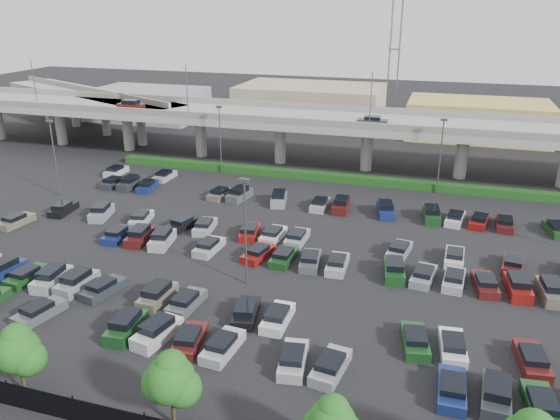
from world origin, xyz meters
name	(u,v)px	position (x,y,z in m)	size (l,w,h in m)	color
ground	(273,249)	(0.00, 0.00, 0.00)	(280.00, 280.00, 0.00)	black
overpass	(334,124)	(-0.21, 31.99, 6.97)	(150.00, 13.00, 15.80)	#9B9B92
on_ramp	(90,97)	(-52.10, 43.05, 6.86)	(50.93, 30.13, 8.80)	#9B9B92
hedge	(325,177)	(0.00, 25.00, 0.55)	(66.00, 1.60, 1.10)	#123E14
tree_row	(150,375)	(0.70, -26.53, 3.52)	(65.07, 3.66, 5.94)	#332316
parked_cars	(259,259)	(-0.22, -3.85, 0.62)	(63.13, 41.56, 1.67)	#686151
light_poles	(242,184)	(-4.13, 2.00, 6.24)	(66.90, 48.38, 10.30)	#494A4E
distant_buildings	(427,114)	(12.38, 61.81, 3.74)	(138.00, 24.00, 9.00)	gray
comm_tower	(395,46)	(4.00, 74.00, 15.61)	(2.40, 2.40, 30.00)	#494A4E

